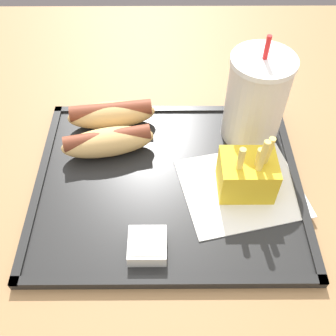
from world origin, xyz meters
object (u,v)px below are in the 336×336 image
(sauce_cup_mayo, at_px, (147,245))
(hot_dog_far, at_px, (111,114))
(soda_cup, at_px, (256,99))
(fries_carton, at_px, (247,175))
(hot_dog_near, at_px, (108,141))

(sauce_cup_mayo, bearing_deg, hot_dog_far, 105.49)
(soda_cup, height_order, sauce_cup_mayo, soda_cup)
(soda_cup, distance_m, hot_dog_far, 0.23)
(fries_carton, distance_m, sauce_cup_mayo, 0.17)
(hot_dog_near, relative_size, fries_carton, 1.36)
(soda_cup, height_order, hot_dog_far, soda_cup)
(sauce_cup_mayo, bearing_deg, fries_carton, 35.16)
(soda_cup, relative_size, hot_dog_near, 1.19)
(fries_carton, bearing_deg, soda_cup, 79.19)
(hot_dog_near, xyz_separation_m, fries_carton, (0.20, -0.08, 0.01))
(hot_dog_near, bearing_deg, hot_dog_far, 90.00)
(soda_cup, bearing_deg, sauce_cup_mayo, -126.93)
(fries_carton, xyz_separation_m, sauce_cup_mayo, (-0.14, -0.10, -0.02))
(soda_cup, height_order, fries_carton, soda_cup)
(hot_dog_near, xyz_separation_m, sauce_cup_mayo, (0.07, -0.17, -0.01))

